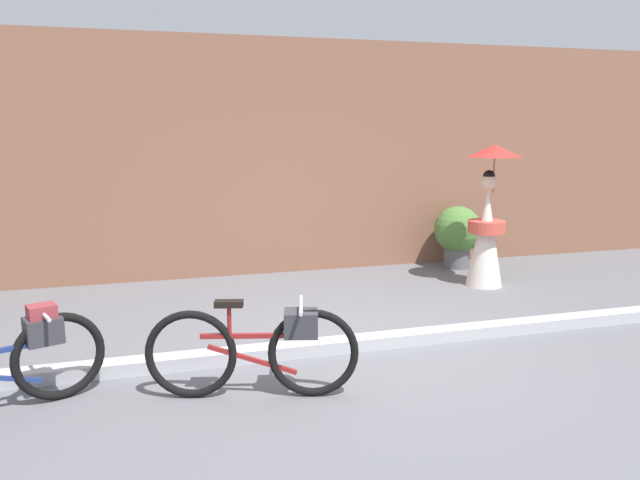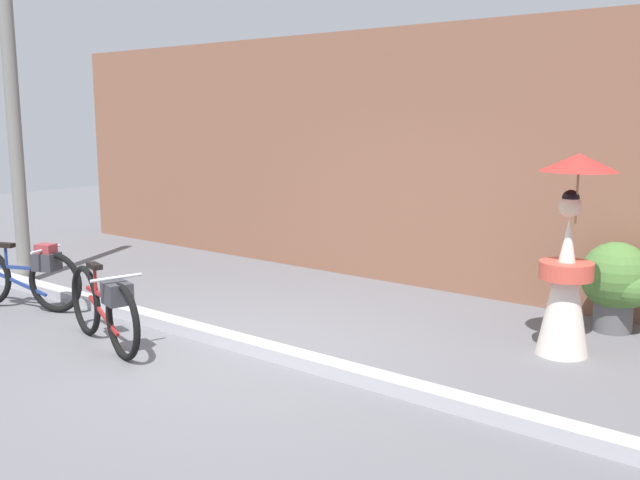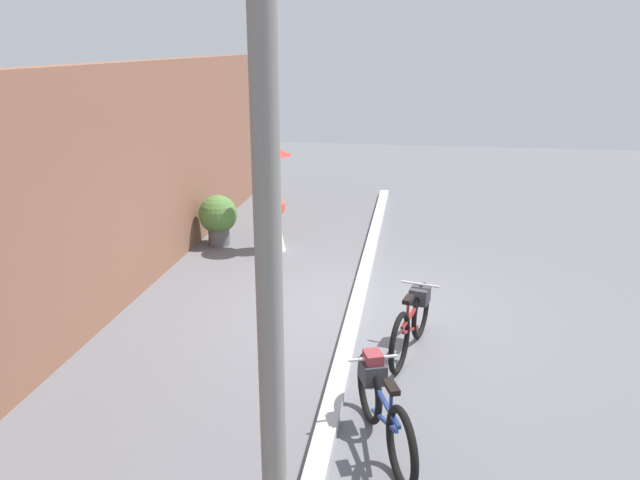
{
  "view_description": "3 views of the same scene",
  "coord_description": "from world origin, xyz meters",
  "px_view_note": "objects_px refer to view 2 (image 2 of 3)",
  "views": [
    {
      "loc": [
        -1.91,
        -5.2,
        2.11
      ],
      "look_at": [
        -0.27,
        0.55,
        0.98
      ],
      "focal_mm": 33.81,
      "sensor_mm": 36.0,
      "label": 1
    },
    {
      "loc": [
        4.54,
        -4.64,
        2.21
      ],
      "look_at": [
        0.6,
        0.36,
        1.09
      ],
      "focal_mm": 39.72,
      "sensor_mm": 36.0,
      "label": 2
    },
    {
      "loc": [
        -7.99,
        -0.72,
        3.57
      ],
      "look_at": [
        0.61,
        0.62,
        0.8
      ],
      "focal_mm": 34.74,
      "sensor_mm": 36.0,
      "label": 3
    }
  ],
  "objects_px": {
    "utility_pole": "(12,101)",
    "potted_plant_by_door": "(617,282)",
    "bicycle_near_officer": "(105,307)",
    "bicycle_far_side": "(25,275)",
    "person_with_parasol": "(568,261)"
  },
  "relations": [
    {
      "from": "bicycle_near_officer",
      "to": "bicycle_far_side",
      "type": "distance_m",
      "value": 1.91
    },
    {
      "from": "bicycle_far_side",
      "to": "person_with_parasol",
      "type": "distance_m",
      "value": 5.91
    },
    {
      "from": "bicycle_near_officer",
      "to": "utility_pole",
      "type": "distance_m",
      "value": 3.88
    },
    {
      "from": "bicycle_near_officer",
      "to": "person_with_parasol",
      "type": "height_order",
      "value": "person_with_parasol"
    },
    {
      "from": "bicycle_far_side",
      "to": "potted_plant_by_door",
      "type": "bearing_deg",
      "value": 30.75
    },
    {
      "from": "person_with_parasol",
      "to": "utility_pole",
      "type": "height_order",
      "value": "utility_pole"
    },
    {
      "from": "potted_plant_by_door",
      "to": "bicycle_near_officer",
      "type": "bearing_deg",
      "value": -136.0
    },
    {
      "from": "potted_plant_by_door",
      "to": "person_with_parasol",
      "type": "bearing_deg",
      "value": -99.28
    },
    {
      "from": "potted_plant_by_door",
      "to": "bicycle_far_side",
      "type": "bearing_deg",
      "value": -149.25
    },
    {
      "from": "utility_pole",
      "to": "potted_plant_by_door",
      "type": "bearing_deg",
      "value": 20.81
    },
    {
      "from": "person_with_parasol",
      "to": "potted_plant_by_door",
      "type": "xyz_separation_m",
      "value": [
        0.17,
        1.04,
        -0.36
      ]
    },
    {
      "from": "bicycle_near_officer",
      "to": "bicycle_far_side",
      "type": "xyz_separation_m",
      "value": [
        -1.89,
        0.25,
        0.0
      ]
    },
    {
      "from": "bicycle_near_officer",
      "to": "utility_pole",
      "type": "relative_size",
      "value": 0.34
    },
    {
      "from": "bicycle_near_officer",
      "to": "potted_plant_by_door",
      "type": "distance_m",
      "value": 5.15
    },
    {
      "from": "bicycle_near_officer",
      "to": "person_with_parasol",
      "type": "xyz_separation_m",
      "value": [
        3.53,
        2.54,
        0.49
      ]
    }
  ]
}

